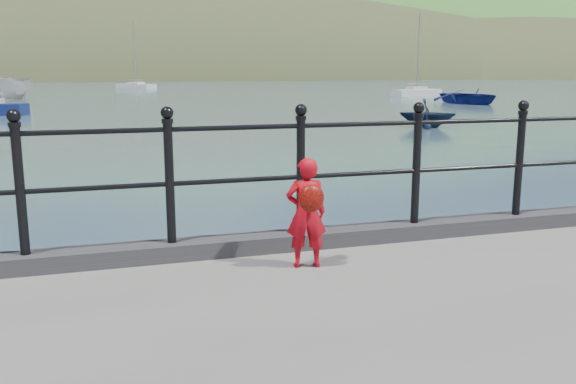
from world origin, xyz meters
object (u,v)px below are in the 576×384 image
object	(u,v)px
railing	(237,164)
launch_blue	(470,96)
launch_white	(12,88)
child	(306,212)
sailboat_deep	(136,86)
sailboat_far	(417,93)
launch_navy	(427,113)

from	to	relation	value
railing	launch_blue	size ratio (longest dim) A/B	3.01
launch_blue	launch_white	world-z (taller)	launch_white
child	sailboat_deep	xyz separation A→B (m)	(4.15, 90.35, -1.14)
launch_blue	sailboat_far	bearing A→B (deg)	70.82
launch_white	sailboat_far	size ratio (longest dim) A/B	0.66
child	launch_white	xyz separation A→B (m)	(-8.73, 55.02, -0.37)
launch_white	sailboat_deep	bearing A→B (deg)	88.87
launch_white	child	bearing A→B (deg)	-62.08
launch_white	sailboat_deep	xyz separation A→B (m)	(12.88, 35.34, -0.77)
launch_navy	sailboat_deep	xyz separation A→B (m)	(-9.09, 69.45, -0.33)
child	sailboat_deep	distance (m)	90.45
child	launch_blue	size ratio (longest dim) A/B	0.16
railing	launch_white	size ratio (longest dim) A/B	3.15
railing	sailboat_far	world-z (taller)	sailboat_far
sailboat_far	railing	bearing A→B (deg)	-138.55
railing	launch_navy	bearing A→B (deg)	56.01
launch_navy	sailboat_deep	bearing A→B (deg)	43.25
railing	sailboat_far	distance (m)	61.88
sailboat_far	child	bearing A→B (deg)	-137.92
sailboat_deep	sailboat_far	xyz separation A→B (m)	(26.84, -36.51, 0.00)
child	sailboat_far	world-z (taller)	sailboat_far
launch_white	sailboat_far	world-z (taller)	sailboat_far
sailboat_deep	launch_white	bearing A→B (deg)	-58.10
launch_blue	child	bearing A→B (deg)	-131.31
railing	launch_navy	distance (m)	24.54
child	launch_navy	world-z (taller)	child
child	launch_navy	distance (m)	24.75
launch_white	launch_navy	distance (m)	40.58
launch_navy	sailboat_deep	size ratio (longest dim) A/B	0.26
railing	launch_blue	world-z (taller)	railing
sailboat_far	launch_blue	bearing A→B (deg)	-121.22
sailboat_deep	sailboat_far	bearing A→B (deg)	-1.76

